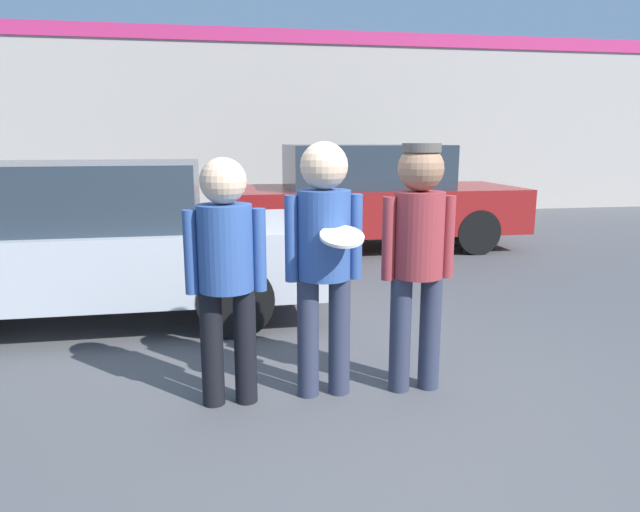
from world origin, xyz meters
TOP-DOWN VIEW (x-y plane):
  - ground_plane at (0.00, 0.00)m, footprint 56.00×56.00m
  - storefront_building at (0.00, 9.97)m, footprint 24.00×0.22m
  - person_left at (-0.86, 0.23)m, footprint 0.53×0.36m
  - person_middle_with_frisbee at (-0.21, 0.25)m, footprint 0.53×0.58m
  - person_right at (0.44, 0.22)m, footprint 0.51×0.34m
  - parked_car_near at (-2.23, 2.40)m, footprint 4.61×1.87m
  - parked_car_far at (1.53, 5.57)m, footprint 4.79×1.94m
  - shrub at (2.41, 9.17)m, footprint 1.23×1.23m

SIDE VIEW (x-z plane):
  - ground_plane at x=0.00m, z-range 0.00..0.00m
  - shrub at x=2.41m, z-range 0.00..1.23m
  - parked_car_near at x=-2.23m, z-range 0.01..1.55m
  - parked_car_far at x=1.53m, z-range 0.00..1.66m
  - person_left at x=-0.86m, z-range 0.16..1.81m
  - person_right at x=0.44m, z-range 0.18..1.92m
  - person_middle_with_frisbee at x=-0.21m, z-range 0.18..1.93m
  - storefront_building at x=0.00m, z-range 0.03..4.19m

